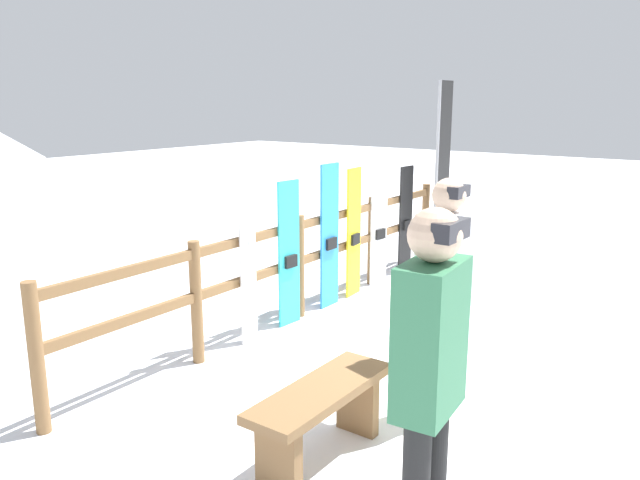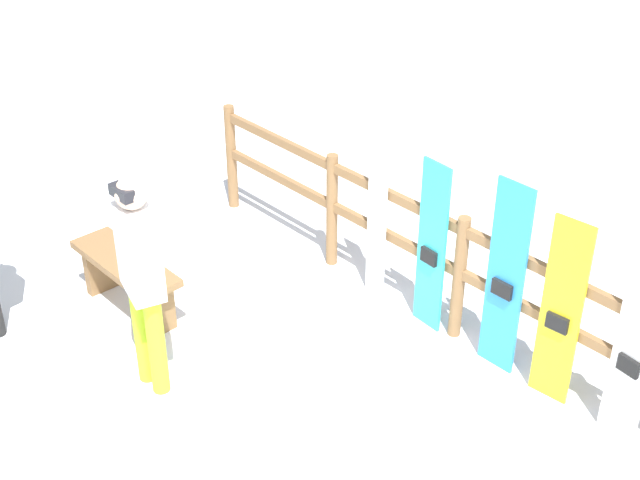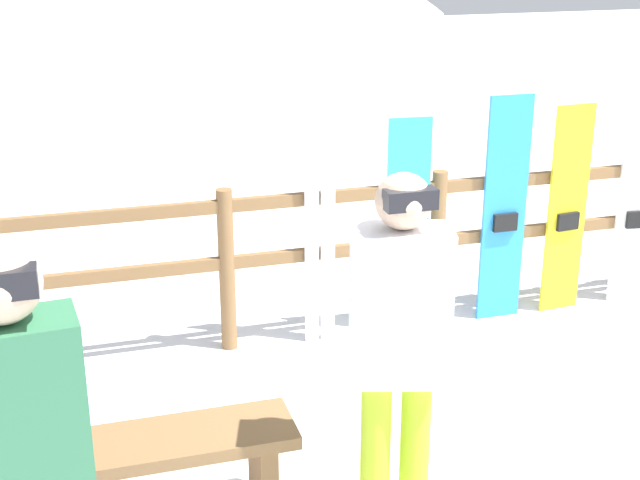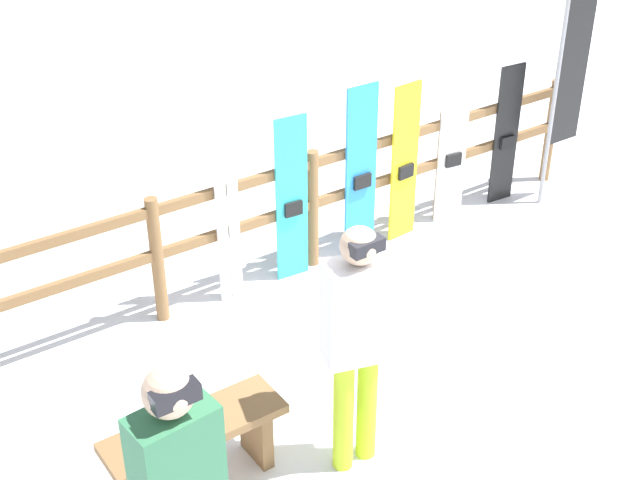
{
  "view_description": "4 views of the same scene",
  "coord_description": "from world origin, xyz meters",
  "px_view_note": "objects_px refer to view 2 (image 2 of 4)",
  "views": [
    {
      "loc": [
        -4.83,
        -1.85,
        2.2
      ],
      "look_at": [
        -0.72,
        1.11,
        1.04
      ],
      "focal_mm": 35.0,
      "sensor_mm": 36.0,
      "label": 1
    },
    {
      "loc": [
        3.44,
        -2.69,
        4.29
      ],
      "look_at": [
        -0.59,
        1.0,
        0.97
      ],
      "focal_mm": 50.0,
      "sensor_mm": 36.0,
      "label": 2
    },
    {
      "loc": [
        -2.31,
        -3.2,
        2.61
      ],
      "look_at": [
        -1.02,
        1.17,
        0.94
      ],
      "focal_mm": 50.0,
      "sensor_mm": 36.0,
      "label": 3
    },
    {
      "loc": [
        -3.62,
        -3.49,
        4.09
      ],
      "look_at": [
        -0.57,
        0.95,
        0.89
      ],
      "focal_mm": 50.0,
      "sensor_mm": 36.0,
      "label": 4
    }
  ],
  "objects_px": {
    "snowboard_cyan": "(432,248)",
    "snowboard_yellow": "(561,313)",
    "snowboard_blue": "(505,279)",
    "snowboard_white": "(632,356)",
    "bench": "(126,275)",
    "person_white": "(141,269)",
    "ski_pair_white": "(377,206)"
  },
  "relations": [
    {
      "from": "bench",
      "to": "snowboard_cyan",
      "type": "xyz_separation_m",
      "value": [
        1.76,
        1.65,
        0.37
      ]
    },
    {
      "from": "person_white",
      "to": "snowboard_blue",
      "type": "relative_size",
      "value": 1.1
    },
    {
      "from": "snowboard_cyan",
      "to": "snowboard_blue",
      "type": "xyz_separation_m",
      "value": [
        0.69,
        0.0,
        0.05
      ]
    },
    {
      "from": "snowboard_cyan",
      "to": "snowboard_yellow",
      "type": "bearing_deg",
      "value": 0.0
    },
    {
      "from": "bench",
      "to": "ski_pair_white",
      "type": "bearing_deg",
      "value": 54.65
    },
    {
      "from": "snowboard_yellow",
      "to": "snowboard_white",
      "type": "distance_m",
      "value": 0.55
    },
    {
      "from": "snowboard_cyan",
      "to": "snowboard_yellow",
      "type": "distance_m",
      "value": 1.16
    },
    {
      "from": "snowboard_blue",
      "to": "snowboard_white",
      "type": "bearing_deg",
      "value": -0.01
    },
    {
      "from": "bench",
      "to": "snowboard_white",
      "type": "xyz_separation_m",
      "value": [
        3.47,
        1.65,
        0.33
      ]
    },
    {
      "from": "snowboard_white",
      "to": "snowboard_blue",
      "type": "bearing_deg",
      "value": 179.99
    },
    {
      "from": "snowboard_cyan",
      "to": "snowboard_yellow",
      "type": "height_order",
      "value": "snowboard_yellow"
    },
    {
      "from": "snowboard_yellow",
      "to": "bench",
      "type": "bearing_deg",
      "value": -150.56
    },
    {
      "from": "bench",
      "to": "snowboard_white",
      "type": "relative_size",
      "value": 0.81
    },
    {
      "from": "snowboard_yellow",
      "to": "snowboard_white",
      "type": "xyz_separation_m",
      "value": [
        0.55,
        -0.0,
        -0.04
      ]
    },
    {
      "from": "snowboard_blue",
      "to": "snowboard_yellow",
      "type": "height_order",
      "value": "snowboard_blue"
    },
    {
      "from": "snowboard_cyan",
      "to": "snowboard_blue",
      "type": "relative_size",
      "value": 0.93
    },
    {
      "from": "snowboard_cyan",
      "to": "snowboard_blue",
      "type": "distance_m",
      "value": 0.69
    },
    {
      "from": "snowboard_white",
      "to": "bench",
      "type": "bearing_deg",
      "value": -154.61
    },
    {
      "from": "ski_pair_white",
      "to": "snowboard_cyan",
      "type": "height_order",
      "value": "ski_pair_white"
    },
    {
      "from": "bench",
      "to": "snowboard_white",
      "type": "bearing_deg",
      "value": 25.39
    },
    {
      "from": "snowboard_blue",
      "to": "snowboard_yellow",
      "type": "distance_m",
      "value": 0.48
    },
    {
      "from": "snowboard_cyan",
      "to": "snowboard_white",
      "type": "bearing_deg",
      "value": -0.0
    },
    {
      "from": "ski_pair_white",
      "to": "snowboard_cyan",
      "type": "distance_m",
      "value": 0.6
    },
    {
      "from": "ski_pair_white",
      "to": "snowboard_blue",
      "type": "distance_m",
      "value": 1.28
    },
    {
      "from": "person_white",
      "to": "snowboard_yellow",
      "type": "distance_m",
      "value": 2.86
    },
    {
      "from": "person_white",
      "to": "snowboard_white",
      "type": "bearing_deg",
      "value": 38.19
    },
    {
      "from": "ski_pair_white",
      "to": "snowboard_yellow",
      "type": "height_order",
      "value": "ski_pair_white"
    },
    {
      "from": "bench",
      "to": "snowboard_yellow",
      "type": "relative_size",
      "value": 0.76
    },
    {
      "from": "snowboard_cyan",
      "to": "snowboard_blue",
      "type": "bearing_deg",
      "value": 0.01
    },
    {
      "from": "bench",
      "to": "snowboard_yellow",
      "type": "distance_m",
      "value": 3.38
    },
    {
      "from": "bench",
      "to": "snowboard_cyan",
      "type": "bearing_deg",
      "value": 43.17
    },
    {
      "from": "ski_pair_white",
      "to": "snowboard_white",
      "type": "height_order",
      "value": "ski_pair_white"
    }
  ]
}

